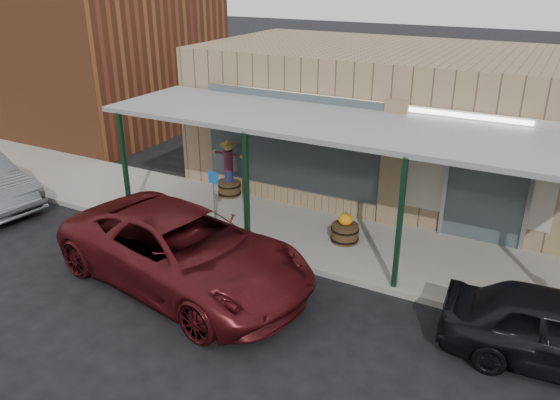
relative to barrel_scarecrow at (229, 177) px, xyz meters
The scene contains 9 objects.
ground 6.21m from the barrel_scarecrow, 49.61° to the right, with size 120.00×120.00×0.00m, color black.
sidewalk 4.20m from the barrel_scarecrow, 15.39° to the right, with size 40.00×3.20×0.15m, color gray.
storefront 5.46m from the barrel_scarecrow, 40.89° to the left, with size 12.00×6.25×4.20m.
awning 4.75m from the barrel_scarecrow, 15.90° to the right, with size 12.00×3.00×3.04m.
block_buildings_near 8.10m from the barrel_scarecrow, 36.84° to the left, with size 61.00×8.00×8.00m.
barrel_scarecrow is the anchor object (origin of this frame).
barrel_pumpkin 4.27m from the barrel_scarecrow, 15.50° to the right, with size 0.84×0.84×0.78m.
handicap_sign 2.27m from the barrel_scarecrow, 65.98° to the right, with size 0.32×0.08×1.55m.
car_maroon 4.70m from the barrel_scarecrow, 68.35° to the right, with size 2.73×5.91×1.64m, color #4C0F14.
Camera 1 is at (4.37, -7.66, 6.34)m, focal length 35.00 mm.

